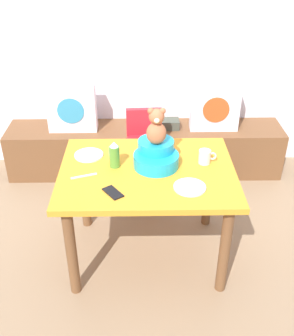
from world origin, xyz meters
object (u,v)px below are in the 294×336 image
(coffee_mug, at_px, (205,157))
(infant_seat_teal, at_px, (156,155))
(pillow_floral_left, at_px, (72,108))
(dinner_plate_far, at_px, (89,155))
(dining_table, at_px, (147,184))
(dinner_plate_near, at_px, (190,187))
(ketchup_bottle, at_px, (114,155))
(highchair, at_px, (145,144))
(pillow_floral_right, at_px, (215,107))
(teddy_bear, at_px, (156,127))
(book_stack, at_px, (168,124))
(cell_phone, at_px, (113,193))

(coffee_mug, bearing_deg, infant_seat_teal, -177.16)
(pillow_floral_left, bearing_deg, infant_seat_teal, -56.76)
(dinner_plate_far, bearing_deg, pillow_floral_left, 104.96)
(dining_table, bearing_deg, dinner_plate_near, -40.59)
(pillow_floral_left, xyz_separation_m, ketchup_bottle, (0.45, -1.12, 0.15))
(highchair, xyz_separation_m, coffee_mug, (0.40, -0.67, 0.27))
(ketchup_bottle, distance_m, dinner_plate_near, 0.55)
(pillow_floral_right, distance_m, ketchup_bottle, 1.42)
(dining_table, height_order, dinner_plate_near, dinner_plate_near)
(teddy_bear, bearing_deg, pillow_floral_left, 123.22)
(book_stack, bearing_deg, ketchup_bottle, -110.79)
(coffee_mug, distance_m, dinner_plate_near, 0.33)
(infant_seat_teal, height_order, dinner_plate_near, infant_seat_teal)
(teddy_bear, xyz_separation_m, coffee_mug, (0.33, 0.02, -0.23))
(pillow_floral_right, bearing_deg, ketchup_bottle, -127.21)
(dinner_plate_near, bearing_deg, cell_phone, -174.39)
(ketchup_bottle, xyz_separation_m, coffee_mug, (0.60, 0.03, -0.04))
(ketchup_bottle, height_order, dinner_plate_near, ketchup_bottle)
(teddy_bear, height_order, cell_phone, teddy_bear)
(book_stack, height_order, dinner_plate_near, dinner_plate_near)
(dining_table, relative_size, dinner_plate_near, 5.78)
(dining_table, distance_m, dinner_plate_far, 0.46)
(teddy_bear, xyz_separation_m, cell_phone, (-0.27, -0.33, -0.27))
(pillow_floral_right, relative_size, highchair, 0.56)
(book_stack, bearing_deg, dinner_plate_near, -88.51)
(teddy_bear, bearing_deg, cell_phone, -129.59)
(dining_table, height_order, teddy_bear, teddy_bear)
(book_stack, xyz_separation_m, coffee_mug, (0.17, -1.11, 0.29))
(book_stack, distance_m, dining_table, 1.22)
(pillow_floral_right, distance_m, dinner_plate_near, 1.44)
(pillow_floral_left, distance_m, infant_seat_teal, 1.33)
(infant_seat_teal, height_order, teddy_bear, teddy_bear)
(infant_seat_teal, bearing_deg, highchair, 95.46)
(pillow_floral_left, relative_size, dinner_plate_far, 2.20)
(dining_table, height_order, ketchup_bottle, ketchup_bottle)
(pillow_floral_left, relative_size, cell_phone, 3.06)
(pillow_floral_left, distance_m, highchair, 0.80)
(pillow_floral_left, relative_size, infant_seat_teal, 1.33)
(highchair, xyz_separation_m, dinner_plate_far, (-0.40, -0.56, 0.22))
(coffee_mug, relative_size, dinner_plate_near, 0.60)
(book_stack, relative_size, ketchup_bottle, 1.08)
(pillow_floral_right, distance_m, highchair, 0.78)
(teddy_bear, relative_size, coffee_mug, 2.08)
(book_stack, distance_m, coffee_mug, 1.16)
(dinner_plate_near, distance_m, dinner_plate_far, 0.78)
(infant_seat_teal, bearing_deg, pillow_floral_left, 123.24)
(pillow_floral_left, relative_size, pillow_floral_right, 1.00)
(teddy_bear, bearing_deg, coffee_mug, 2.94)
(dining_table, height_order, dinner_plate_far, dinner_plate_far)
(teddy_bear, height_order, dinner_plate_far, teddy_bear)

